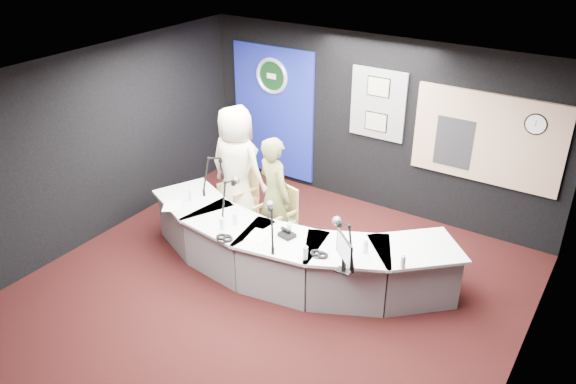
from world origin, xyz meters
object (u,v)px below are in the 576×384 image
Objects in this scene: person_man at (236,167)px; person_woman at (275,195)px; armchair_left at (238,196)px; broadcast_desk at (287,250)px; armchair_right at (275,216)px.

person_woman is (0.89, -0.29, -0.09)m from person_man.
person_woman is (0.89, -0.29, 0.40)m from armchair_left.
armchair_left reaches higher than broadcast_desk.
person_man is at bearing 5.06° from person_woman.
broadcast_desk is 0.68m from armchair_right.
armchair_right reaches higher than armchair_left.
armchair_left is at bearing 5.06° from person_woman.
broadcast_desk is 1.68m from person_man.
broadcast_desk is at bearing -8.40° from armchair_left.
person_man is at bearing 0.00° from armchair_left.
armchair_right is at bearing 138.41° from broadcast_desk.
broadcast_desk is 4.82× the size of armchair_left.
broadcast_desk is 1.57m from armchair_left.
person_woman is (-0.50, 0.44, 0.50)m from broadcast_desk.
armchair_left is at bearing 176.95° from armchair_right.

